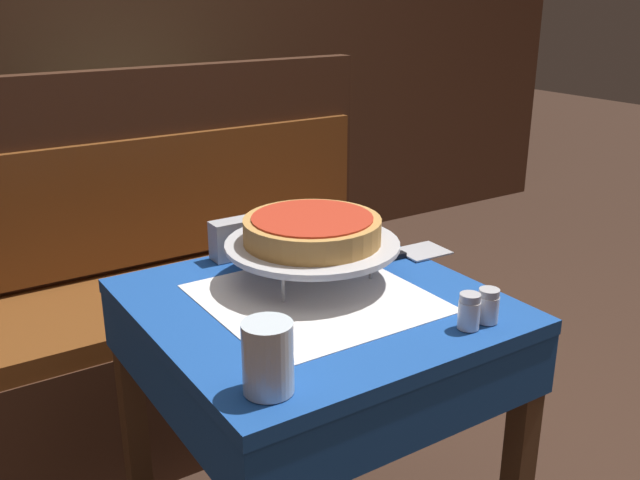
% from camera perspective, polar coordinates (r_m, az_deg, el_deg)
% --- Properties ---
extents(dining_table_front, '(0.68, 0.68, 0.73)m').
position_cam_1_polar(dining_table_front, '(1.50, -0.38, -8.33)').
color(dining_table_front, '#194799').
rests_on(dining_table_front, ground_plane).
extents(dining_table_rear, '(0.74, 0.74, 0.72)m').
position_cam_1_polar(dining_table_rear, '(2.96, -12.23, 5.37)').
color(dining_table_rear, '#1E6B33').
rests_on(dining_table_rear, ground_plane).
extents(booth_bench, '(1.38, 0.50, 1.09)m').
position_cam_1_polar(booth_bench, '(2.29, -9.80, -6.46)').
color(booth_bench, '#3D2316').
rests_on(booth_bench, ground_plane).
extents(back_wall_panel, '(6.00, 0.04, 2.40)m').
position_cam_1_polar(back_wall_panel, '(3.26, -21.28, 16.28)').
color(back_wall_panel, '#4C2D1E').
rests_on(back_wall_panel, ground_plane).
extents(pizza_pan_stand, '(0.37, 0.37, 0.09)m').
position_cam_1_polar(pizza_pan_stand, '(1.51, -0.62, -0.49)').
color(pizza_pan_stand, '#ADADB2').
rests_on(pizza_pan_stand, dining_table_front).
extents(deep_dish_pizza, '(0.29, 0.29, 0.06)m').
position_cam_1_polar(deep_dish_pizza, '(1.50, -0.63, 0.87)').
color(deep_dish_pizza, '#C68E47').
rests_on(deep_dish_pizza, pizza_pan_stand).
extents(pizza_server, '(0.26, 0.10, 0.01)m').
position_cam_1_polar(pizza_server, '(1.67, 6.65, -1.20)').
color(pizza_server, '#BCBCC1').
rests_on(pizza_server, dining_table_front).
extents(water_glass_near, '(0.08, 0.08, 0.12)m').
position_cam_1_polar(water_glass_near, '(1.11, -4.19, -9.35)').
color(water_glass_near, silver).
rests_on(water_glass_near, dining_table_front).
extents(salt_shaker, '(0.04, 0.04, 0.07)m').
position_cam_1_polar(salt_shaker, '(1.34, 11.84, -5.61)').
color(salt_shaker, silver).
rests_on(salt_shaker, dining_table_front).
extents(pepper_shaker, '(0.04, 0.04, 0.07)m').
position_cam_1_polar(pepper_shaker, '(1.38, 13.30, -5.14)').
color(pepper_shaker, silver).
rests_on(pepper_shaker, dining_table_front).
extents(napkin_holder, '(0.10, 0.05, 0.09)m').
position_cam_1_polar(napkin_holder, '(1.66, -7.01, 0.07)').
color(napkin_holder, '#B2B2B7').
rests_on(napkin_holder, dining_table_front).
extents(condiment_caddy, '(0.13, 0.13, 0.15)m').
position_cam_1_polar(condiment_caddy, '(2.91, -9.95, 8.22)').
color(condiment_caddy, black).
rests_on(condiment_caddy, dining_table_rear).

